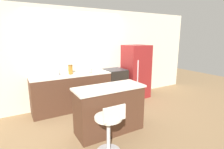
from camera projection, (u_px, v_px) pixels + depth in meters
name	position (u px, v px, depth m)	size (l,w,h in m)	color
ground_plane	(88.00, 110.00, 4.48)	(14.00, 14.00, 0.00)	#8E704C
wall_back	(78.00, 57.00, 4.74)	(8.00, 0.06, 2.60)	beige
back_counter	(72.00, 92.00, 4.50)	(1.98, 0.59, 0.93)	#4C2D1E
kitchen_island	(109.00, 109.00, 3.42)	(1.36, 0.57, 0.93)	#4C2D1E
oven_range	(115.00, 85.00, 5.13)	(0.57, 0.60, 0.93)	black
refrigerator	(136.00, 71.00, 5.39)	(0.71, 0.68, 1.61)	maroon
stool_chair	(109.00, 128.00, 2.75)	(0.44, 0.44, 0.87)	#B7B7BC
kettle	(56.00, 72.00, 4.23)	(0.16, 0.16, 0.21)	silver
mixing_bowl	(88.00, 70.00, 4.64)	(0.21, 0.21, 0.09)	beige
canister_jar	(70.00, 69.00, 4.39)	(0.12, 0.12, 0.23)	#9E6623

